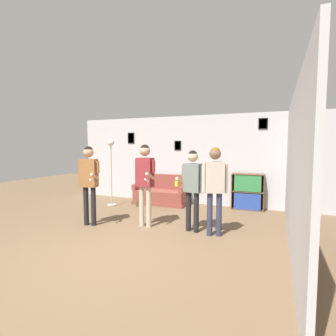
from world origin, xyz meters
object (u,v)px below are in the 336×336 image
object	(u,v)px
person_player_foreground_center	(145,176)
person_spectator_near_bookshelf	(215,181)
bookshelf	(248,192)
person_player_foreground_left	(89,177)
couch	(162,194)
bottle_on_floor	(137,204)
floor_lamp	(111,158)
person_watcher_holding_cup	(192,182)

from	to	relation	value
person_player_foreground_center	person_spectator_near_bookshelf	distance (m)	1.54
bookshelf	person_player_foreground_left	bearing A→B (deg)	-137.11
couch	bottle_on_floor	world-z (taller)	couch
bookshelf	person_spectator_near_bookshelf	world-z (taller)	person_spectator_near_bookshelf
bottle_on_floor	person_player_foreground_left	bearing A→B (deg)	-91.55
bookshelf	floor_lamp	bearing A→B (deg)	-165.01
floor_lamp	person_watcher_holding_cup	world-z (taller)	floor_lamp
person_player_foreground_left	person_spectator_near_bookshelf	world-z (taller)	person_player_foreground_left
person_spectator_near_bookshelf	bottle_on_floor	distance (m)	3.28
floor_lamp	person_watcher_holding_cup	xyz separation A→B (m)	(2.95, -1.39, -0.39)
person_watcher_holding_cup	person_spectator_near_bookshelf	world-z (taller)	person_spectator_near_bookshelf
person_player_foreground_left	person_player_foreground_center	distance (m)	1.25
bookshelf	person_player_foreground_center	world-z (taller)	person_player_foreground_center
floor_lamp	bottle_on_floor	xyz separation A→B (m)	(0.76, 0.15, -1.34)
person_player_foreground_center	person_spectator_near_bookshelf	size ratio (longest dim) A/B	1.03
person_watcher_holding_cup	person_player_foreground_left	bearing A→B (deg)	-168.19
bookshelf	floor_lamp	world-z (taller)	floor_lamp
couch	bottle_on_floor	xyz separation A→B (m)	(-0.51, -0.67, -0.21)
person_player_foreground_left	person_watcher_holding_cup	size ratio (longest dim) A/B	1.05
bookshelf	person_player_foreground_left	distance (m)	4.27
person_player_foreground_left	person_spectator_near_bookshelf	distance (m)	2.75
floor_lamp	person_player_foreground_center	size ratio (longest dim) A/B	1.10
floor_lamp	person_watcher_holding_cup	bearing A→B (deg)	-25.23
person_watcher_holding_cup	bottle_on_floor	world-z (taller)	person_watcher_holding_cup
person_spectator_near_bookshelf	person_player_foreground_center	bearing A→B (deg)	179.48
bookshelf	person_player_foreground_left	size ratio (longest dim) A/B	0.57
floor_lamp	person_player_foreground_left	world-z (taller)	floor_lamp
couch	person_spectator_near_bookshelf	size ratio (longest dim) A/B	0.94
person_player_foreground_center	person_player_foreground_left	bearing A→B (deg)	-161.13
bookshelf	bottle_on_floor	bearing A→B (deg)	-164.11
couch	person_spectator_near_bookshelf	world-z (taller)	person_spectator_near_bookshelf
couch	floor_lamp	distance (m)	1.89
person_player_foreground_left	bottle_on_floor	bearing A→B (deg)	88.45
person_player_foreground_center	person_watcher_holding_cup	bearing A→B (deg)	3.51
couch	person_player_foreground_center	xyz separation A→B (m)	(0.62, -2.28, 0.83)
person_player_foreground_left	bottle_on_floor	distance (m)	2.25
couch	floor_lamp	size ratio (longest dim) A/B	0.83
person_player_foreground_left	person_spectator_near_bookshelf	xyz separation A→B (m)	(2.72, 0.39, -0.01)
person_player_foreground_center	person_spectator_near_bookshelf	world-z (taller)	person_player_foreground_center
person_player_foreground_center	bottle_on_floor	world-z (taller)	person_player_foreground_center
person_player_foreground_left	person_player_foreground_center	bearing A→B (deg)	18.87
couch	bookshelf	xyz separation A→B (m)	(2.54, 0.20, 0.21)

